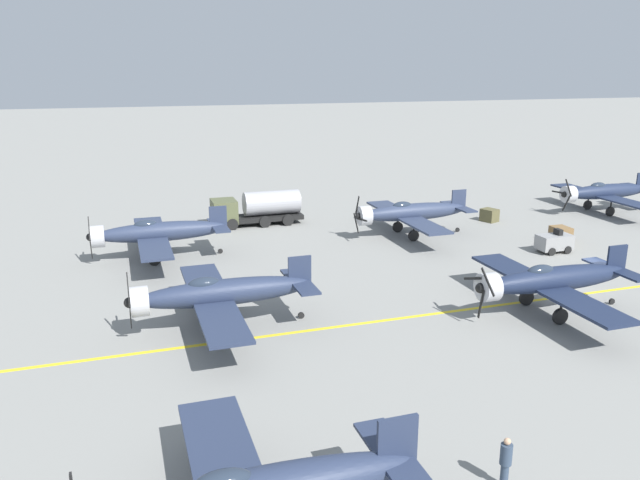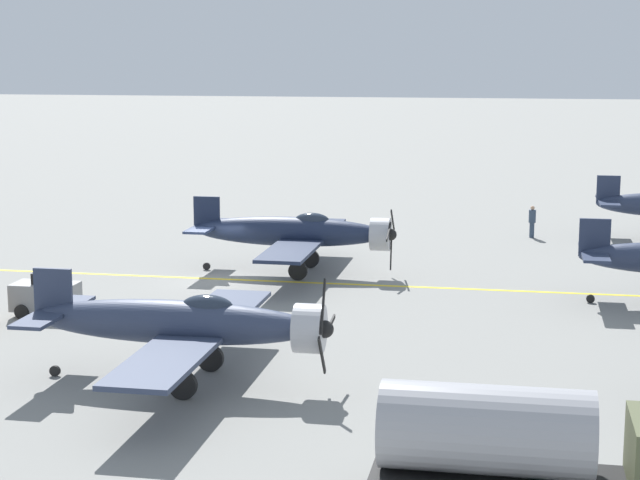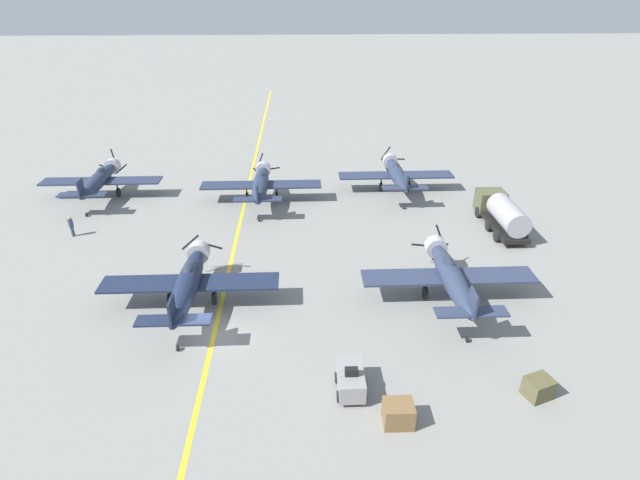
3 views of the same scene
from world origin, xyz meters
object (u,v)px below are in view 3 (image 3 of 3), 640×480
ground_crew_walking (71,226)px  supply_crate_by_tanker (539,388)px  airplane_far_left (99,179)px  supply_crate_mid_lane (398,413)px  airplane_far_right (397,174)px  airplane_far_center (261,183)px  airplane_mid_center (188,282)px  airplane_mid_right (450,275)px  tow_tractor (351,380)px  fuel_tanker (502,213)px

ground_crew_walking → supply_crate_by_tanker: ground_crew_walking is taller
airplane_far_left → supply_crate_mid_lane: (25.02, -30.59, -1.38)m
airplane_far_left → airplane_far_right: bearing=12.7°
airplane_far_center → airplane_mid_center: bearing=-102.4°
airplane_mid_center → supply_crate_mid_lane: (12.28, -10.65, -1.38)m
supply_crate_by_tanker → supply_crate_mid_lane: supply_crate_mid_lane is taller
airplane_mid_right → airplane_far_left: airplane_far_left is taller
airplane_far_left → tow_tractor: size_ratio=4.62×
airplane_far_center → airplane_far_left: (-16.43, 1.78, 0.00)m
airplane_far_left → supply_crate_mid_lane: 39.54m
fuel_tanker → supply_crate_by_tanker: bearing=-104.9°
airplane_far_center → supply_crate_by_tanker: bearing=-59.9°
airplane_mid_center → airplane_far_center: 18.53m
fuel_tanker → tow_tractor: fuel_tanker is taller
airplane_far_center → supply_crate_mid_lane: bearing=-74.3°
airplane_far_left → supply_crate_by_tanker: 43.89m
airplane_mid_center → airplane_far_right: 26.98m
airplane_mid_center → tow_tractor: airplane_mid_center is taller
tow_tractor → supply_crate_mid_lane: (2.18, -2.31, -0.16)m
airplane_far_center → supply_crate_mid_lane: airplane_far_center is taller
airplane_mid_center → supply_crate_mid_lane: size_ratio=7.95×
airplane_mid_right → fuel_tanker: bearing=49.2°
airplane_far_right → ground_crew_walking: airplane_far_right is taller
ground_crew_walking → airplane_mid_center: bearing=-42.3°
ground_crew_walking → tow_tractor: bearing=-41.1°
ground_crew_walking → supply_crate_mid_lane: ground_crew_walking is taller
airplane_mid_right → tow_tractor: (-7.62, -8.41, -1.22)m
fuel_tanker → ground_crew_walking: bearing=180.0°
supply_crate_mid_lane → airplane_far_right: bearing=80.1°
airplane_far_left → supply_crate_by_tanker: bearing=-29.7°
airplane_far_left → ground_crew_walking: (0.38, -8.70, -1.00)m
airplane_far_right → ground_crew_walking: size_ratio=6.48×
ground_crew_walking → supply_crate_by_tanker: 38.34m
fuel_tanker → supply_crate_by_tanker: size_ratio=5.79×
airplane_far_left → airplane_far_right: 30.42m
ground_crew_walking → supply_crate_mid_lane: bearing=-41.6°
airplane_far_left → tow_tractor: bearing=-39.2°
airplane_mid_center → fuel_tanker: (25.52, 11.23, -0.50)m
ground_crew_walking → airplane_far_right: bearing=16.9°
airplane_far_center → airplane_far_right: (13.99, 2.23, 0.00)m
airplane_far_center → supply_crate_by_tanker: 31.88m
tow_tractor → ground_crew_walking: ground_crew_walking is taller
airplane_far_right → supply_crate_mid_lane: (-5.40, -31.03, -1.38)m
supply_crate_by_tanker → ground_crew_walking: bearing=147.9°
supply_crate_mid_lane → airplane_far_center: bearing=106.6°
fuel_tanker → tow_tractor: size_ratio=3.08×
airplane_far_right → supply_crate_by_tanker: (2.43, -29.52, -1.44)m
airplane_far_right → supply_crate_mid_lane: size_ratio=7.95×
airplane_far_center → airplane_mid_right: 22.89m
airplane_far_right → airplane_far_left: bearing=163.9°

